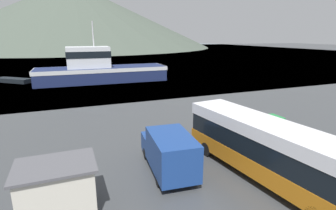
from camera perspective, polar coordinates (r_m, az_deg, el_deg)
The scene contains 8 objects.
water_surface at distance 149.98m, azimuth -16.96°, elevation 11.40°, with size 240.00×240.00×0.00m, color slate.
hill_backdrop at distance 188.53m, azimuth -20.02°, elevation 17.87°, with size 174.94×174.94×40.05m, color #424C42.
tour_bus at distance 15.24m, azimuth 20.45°, elevation -8.60°, with size 3.72×10.96×3.23m.
delivery_van at distance 15.20m, azimuth 0.21°, elevation -9.96°, with size 2.62×5.54×2.38m.
fishing_boat at distance 45.97m, azimuth -14.78°, elevation 7.54°, with size 21.45×6.39×9.87m.
storage_bin at distance 22.79m, azimuth 21.58°, elevation -3.96°, with size 1.43×1.42×1.35m.
dock_kiosk at distance 12.93m, azimuth -22.90°, elevation -16.40°, with size 3.34×2.46×2.35m.
small_boat at distance 51.12m, azimuth -30.60°, elevation 4.65°, with size 6.06×5.52×0.71m.
Camera 1 is at (-12.56, -4.94, 7.66)m, focal length 28.00 mm.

